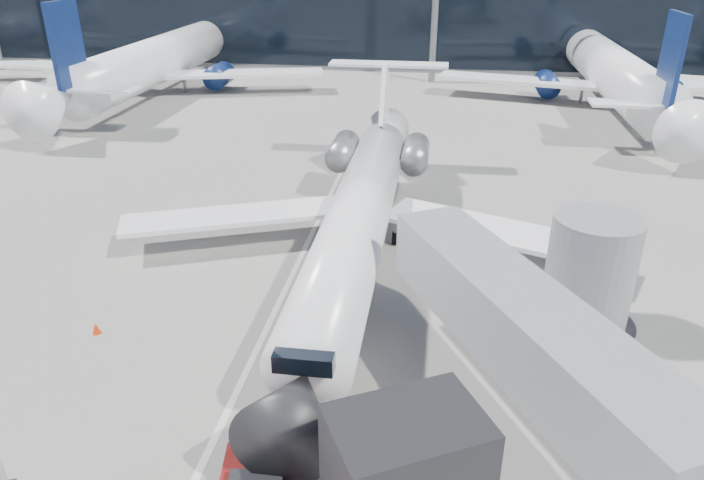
# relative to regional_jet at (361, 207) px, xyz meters

# --- Properties ---
(ground) EXTENTS (260.00, 260.00, 0.00)m
(ground) POSITION_rel_regional_jet_xyz_m (-2.82, -6.60, -2.44)
(ground) COLOR slate
(ground) RESTS_ON ground
(apron_centerline) EXTENTS (0.25, 40.00, 0.01)m
(apron_centerline) POSITION_rel_regional_jet_xyz_m (-2.82, -4.60, -2.44)
(apron_centerline) COLOR silver
(apron_centerline) RESTS_ON ground
(jet_bridge) EXTENTS (10.03, 15.20, 4.90)m
(jet_bridge) POSITION_rel_regional_jet_xyz_m (6.97, -9.61, 0.56)
(jet_bridge) COLOR gray
(jet_bridge) RESTS_ON ground
(regional_jet) EXTENTS (23.69, 29.21, 7.32)m
(regional_jet) POSITION_rel_regional_jet_xyz_m (0.00, 0.00, 0.00)
(regional_jet) COLOR white
(regional_jet) RESTS_ON ground
(safety_cone_left) EXTENTS (0.32, 0.32, 0.45)m
(safety_cone_left) POSITION_rel_regional_jet_xyz_m (-9.24, -8.15, -2.22)
(safety_cone_left) COLOR #EB3204
(safety_cone_left) RESTS_ON ground
(bg_airliner_1) EXTENTS (37.85, 40.08, 12.25)m
(bg_airliner_1) POSITION_rel_regional_jet_xyz_m (-24.38, 33.98, 3.68)
(bg_airliner_1) COLOR white
(bg_airliner_1) RESTS_ON ground
(bg_airliner_2) EXTENTS (36.57, 38.72, 11.83)m
(bg_airliner_2) POSITION_rel_regional_jet_xyz_m (18.54, 34.73, 3.47)
(bg_airliner_2) COLOR white
(bg_airliner_2) RESTS_ON ground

